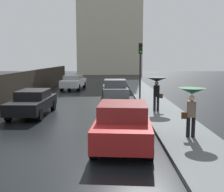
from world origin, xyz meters
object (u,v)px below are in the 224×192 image
Objects in this scene: pedestrian_with_umbrella_far at (158,83)px; traffic_light at (142,60)px; car_grey_mid_road at (116,89)px; pedestrian_with_umbrella_near at (193,99)px; car_white_far_ahead at (75,82)px; car_red_near_kerb at (124,124)px; car_black_behind_camera at (34,102)px.

traffic_light is at bearing -76.68° from pedestrian_with_umbrella_far.
car_grey_mid_road is 2.24× the size of pedestrian_with_umbrella_near.
car_grey_mid_road reaches higher than car_white_far_ahead.
car_red_near_kerb is 0.85× the size of car_white_far_ahead.
pedestrian_with_umbrella_far reaches higher than car_white_far_ahead.
traffic_light is at bearing -10.49° from car_grey_mid_road.
pedestrian_with_umbrella_far is at bearing 121.19° from car_white_far_ahead.
car_grey_mid_road is at bearing 94.75° from car_red_near_kerb.
car_red_near_kerb is 0.92× the size of car_black_behind_camera.
pedestrian_with_umbrella_far reaches higher than car_grey_mid_road.
pedestrian_with_umbrella_far is at bearing 101.03° from pedestrian_with_umbrella_near.
car_red_near_kerb is 2.20× the size of pedestrian_with_umbrella_near.
car_black_behind_camera is 2.32× the size of pedestrian_with_umbrella_far.
pedestrian_with_umbrella_far is at bearing 73.75° from car_red_near_kerb.
pedestrian_with_umbrella_near reaches higher than car_red_near_kerb.
car_grey_mid_road is 10.71m from pedestrian_with_umbrella_near.
car_black_behind_camera is at bearing -139.02° from traffic_light.
car_grey_mid_road is 1.02× the size of traffic_light.
car_white_far_ahead is 9.39m from traffic_light.
car_black_behind_camera is 8.50m from pedestrian_with_umbrella_near.
pedestrian_with_umbrella_near is at bearing 115.36° from car_white_far_ahead.
car_white_far_ahead is 2.50× the size of pedestrian_with_umbrella_far.
traffic_light reaches higher than car_red_near_kerb.
pedestrian_with_umbrella_far reaches higher than pedestrian_with_umbrella_near.
traffic_light is (6.25, 5.43, 2.20)m from car_black_behind_camera.
car_white_far_ahead is at bearing 107.19° from car_red_near_kerb.
car_red_near_kerb is 2.13× the size of pedestrian_with_umbrella_far.
car_grey_mid_road is 5.89m from pedestrian_with_umbrella_far.
car_grey_mid_road is at bearing 124.81° from car_white_far_ahead.
car_red_near_kerb is 18.18m from car_white_far_ahead.
car_grey_mid_road is (-0.15, 10.93, -0.01)m from car_red_near_kerb.
car_red_near_kerb is at bearing -91.27° from car_grey_mid_road.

